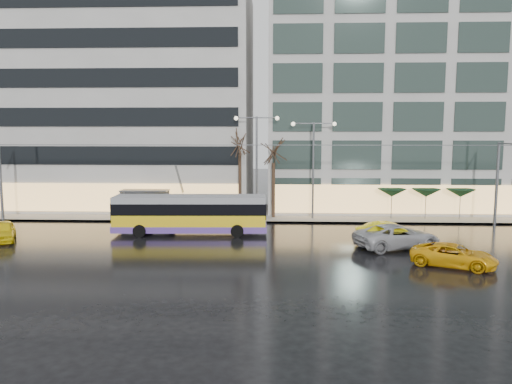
# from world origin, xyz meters

# --- Properties ---
(ground) EXTENTS (140.00, 140.00, 0.00)m
(ground) POSITION_xyz_m (0.00, 0.00, 0.00)
(ground) COLOR black
(ground) RESTS_ON ground
(sidewalk) EXTENTS (80.00, 10.00, 0.15)m
(sidewalk) POSITION_xyz_m (2.00, 14.00, 0.07)
(sidewalk) COLOR gray
(sidewalk) RESTS_ON ground
(kerb) EXTENTS (80.00, 0.10, 0.15)m
(kerb) POSITION_xyz_m (2.00, 9.05, 0.07)
(kerb) COLOR slate
(kerb) RESTS_ON ground
(building_left) EXTENTS (34.00, 14.00, 22.00)m
(building_left) POSITION_xyz_m (-16.00, 19.00, 11.15)
(building_left) COLOR #9C9A95
(building_left) RESTS_ON sidewalk
(building_right) EXTENTS (32.00, 14.00, 25.00)m
(building_right) POSITION_xyz_m (19.00, 19.00, 12.65)
(building_right) COLOR #9C9A95
(building_right) RESTS_ON sidewalk
(trolleybus) EXTENTS (11.71, 4.66, 5.39)m
(trolleybus) POSITION_xyz_m (-2.84, 4.20, 1.46)
(trolleybus) COLOR yellow
(trolleybus) RESTS_ON ground
(catenary) EXTENTS (42.24, 5.12, 7.00)m
(catenary) POSITION_xyz_m (1.00, 7.94, 4.25)
(catenary) COLOR #595B60
(catenary) RESTS_ON ground
(bus_shelter) EXTENTS (4.20, 1.60, 2.51)m
(bus_shelter) POSITION_xyz_m (-8.38, 10.69, 1.96)
(bus_shelter) COLOR #595B60
(bus_shelter) RESTS_ON sidewalk
(street_lamp_near) EXTENTS (3.96, 0.36, 9.03)m
(street_lamp_near) POSITION_xyz_m (2.00, 10.80, 5.99)
(street_lamp_near) COLOR #595B60
(street_lamp_near) RESTS_ON sidewalk
(street_lamp_far) EXTENTS (3.96, 0.36, 8.53)m
(street_lamp_far) POSITION_xyz_m (7.00, 10.80, 5.71)
(street_lamp_far) COLOR #595B60
(street_lamp_far) RESTS_ON sidewalk
(tree_a) EXTENTS (3.20, 3.20, 8.40)m
(tree_a) POSITION_xyz_m (0.50, 11.00, 7.09)
(tree_a) COLOR black
(tree_a) RESTS_ON sidewalk
(tree_b) EXTENTS (3.20, 3.20, 7.70)m
(tree_b) POSITION_xyz_m (3.50, 11.20, 6.40)
(tree_b) COLOR black
(tree_b) RESTS_ON sidewalk
(parasol_a) EXTENTS (2.50, 2.50, 2.65)m
(parasol_a) POSITION_xyz_m (14.00, 11.00, 2.45)
(parasol_a) COLOR #595B60
(parasol_a) RESTS_ON sidewalk
(parasol_b) EXTENTS (2.50, 2.50, 2.65)m
(parasol_b) POSITION_xyz_m (17.00, 11.00, 2.45)
(parasol_b) COLOR #595B60
(parasol_b) RESTS_ON sidewalk
(parasol_c) EXTENTS (2.50, 2.50, 2.65)m
(parasol_c) POSITION_xyz_m (20.00, 11.00, 2.45)
(parasol_c) COLOR #595B60
(parasol_c) RESTS_ON sidewalk
(taxi_a) EXTENTS (3.38, 4.57, 1.45)m
(taxi_a) POSITION_xyz_m (-16.01, 1.24, 0.72)
(taxi_a) COLOR yellow
(taxi_a) RESTS_ON ground
(taxi_b) EXTENTS (4.78, 1.69, 1.57)m
(taxi_b) POSITION_xyz_m (11.73, 1.16, 0.79)
(taxi_b) COLOR #FFED0D
(taxi_b) RESTS_ON ground
(taxi_c) EXTENTS (5.31, 4.09, 1.34)m
(taxi_c) POSITION_xyz_m (14.16, -4.32, 0.67)
(taxi_c) COLOR #F2AD0C
(taxi_c) RESTS_ON ground
(sedan_silver) EXTENTS (6.45, 4.61, 1.63)m
(sedan_silver) POSITION_xyz_m (11.95, 0.22, 0.82)
(sedan_silver) COLOR #ABAAAF
(sedan_silver) RESTS_ON ground
(pedestrian_a) EXTENTS (1.15, 1.16, 2.19)m
(pedestrian_a) POSITION_xyz_m (-5.43, 9.40, 1.57)
(pedestrian_a) COLOR black
(pedestrian_a) RESTS_ON sidewalk
(pedestrian_b) EXTENTS (1.14, 1.04, 1.91)m
(pedestrian_b) POSITION_xyz_m (-5.87, 11.22, 1.10)
(pedestrian_b) COLOR black
(pedestrian_b) RESTS_ON sidewalk
(pedestrian_c) EXTENTS (1.16, 1.06, 2.11)m
(pedestrian_c) POSITION_xyz_m (-8.23, 9.40, 1.26)
(pedestrian_c) COLOR black
(pedestrian_c) RESTS_ON sidewalk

